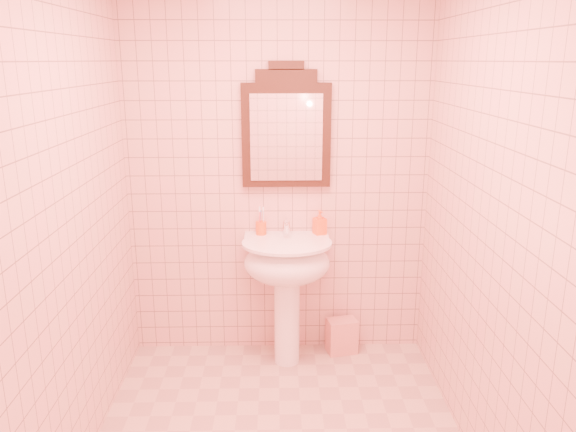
{
  "coord_description": "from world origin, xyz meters",
  "views": [
    {
      "loc": [
        -0.01,
        -2.55,
        1.99
      ],
      "look_at": [
        0.06,
        0.55,
        1.12
      ],
      "focal_mm": 35.0,
      "sensor_mm": 36.0,
      "label": 1
    }
  ],
  "objects_px": {
    "mirror": "(286,130)",
    "towel": "(342,336)",
    "pedestal_sink": "(287,271)",
    "soap_dispenser": "(320,222)",
    "toothbrush_cup": "(261,228)"
  },
  "relations": [
    {
      "from": "soap_dispenser",
      "to": "toothbrush_cup",
      "type": "bearing_deg",
      "value": 157.72
    },
    {
      "from": "toothbrush_cup",
      "to": "soap_dispenser",
      "type": "bearing_deg",
      "value": 0.1
    },
    {
      "from": "pedestal_sink",
      "to": "toothbrush_cup",
      "type": "bearing_deg",
      "value": 137.78
    },
    {
      "from": "pedestal_sink",
      "to": "soap_dispenser",
      "type": "height_order",
      "value": "soap_dispenser"
    },
    {
      "from": "pedestal_sink",
      "to": "toothbrush_cup",
      "type": "distance_m",
      "value": 0.34
    },
    {
      "from": "soap_dispenser",
      "to": "towel",
      "type": "distance_m",
      "value": 0.84
    },
    {
      "from": "toothbrush_cup",
      "to": "soap_dispenser",
      "type": "xyz_separation_m",
      "value": [
        0.39,
        0.0,
        0.04
      ]
    },
    {
      "from": "mirror",
      "to": "soap_dispenser",
      "type": "bearing_deg",
      "value": -11.91
    },
    {
      "from": "pedestal_sink",
      "to": "soap_dispenser",
      "type": "bearing_deg",
      "value": 34.84
    },
    {
      "from": "mirror",
      "to": "pedestal_sink",
      "type": "bearing_deg",
      "value": -90.0
    },
    {
      "from": "soap_dispenser",
      "to": "towel",
      "type": "bearing_deg",
      "value": -32.38
    },
    {
      "from": "toothbrush_cup",
      "to": "soap_dispenser",
      "type": "distance_m",
      "value": 0.39
    },
    {
      "from": "mirror",
      "to": "towel",
      "type": "xyz_separation_m",
      "value": [
        0.39,
        -0.08,
        -1.43
      ]
    },
    {
      "from": "soap_dispenser",
      "to": "towel",
      "type": "height_order",
      "value": "soap_dispenser"
    },
    {
      "from": "mirror",
      "to": "toothbrush_cup",
      "type": "xyz_separation_m",
      "value": [
        -0.17,
        -0.05,
        -0.64
      ]
    }
  ]
}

